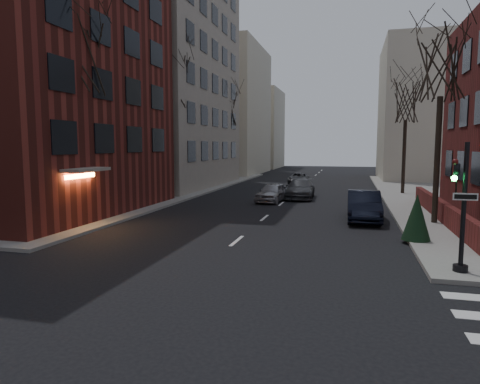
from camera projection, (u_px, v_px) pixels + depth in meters
name	position (u px, v px, depth m)	size (l,w,h in m)	color
sidewalk_far_left	(4.00, 185.00, 42.74)	(44.00, 44.00, 0.15)	gray
building_left_brick	(5.00, 62.00, 25.41)	(15.00, 15.00, 18.00)	maroon
building_left_tan	(128.00, 44.00, 42.08)	(18.00, 18.00, 28.00)	gray
low_wall_right	(441.00, 210.00, 22.52)	(0.35, 16.00, 1.00)	maroon
building_distant_la	(214.00, 111.00, 62.33)	(14.00, 16.00, 18.00)	#BDB4A0
building_distant_ra	(444.00, 112.00, 50.13)	(14.00, 14.00, 16.00)	#BDB4A0
building_distant_lb	(253.00, 129.00, 78.40)	(10.00, 12.00, 14.00)	#BDB4A0
traffic_signal	(461.00, 215.00, 13.10)	(0.76, 0.44, 4.00)	black
tree_left_a	(77.00, 57.00, 21.39)	(4.18, 4.18, 10.26)	#2D231C
tree_left_b	(173.00, 82.00, 32.89)	(4.40, 4.40, 10.80)	#2D231C
tree_left_c	(225.00, 109.00, 46.45)	(3.96, 3.96, 9.72)	#2D231C
tree_right_a	(442.00, 64.00, 20.89)	(3.96, 3.96, 9.72)	#2D231C
tree_right_b	(406.00, 101.00, 34.41)	(3.74, 3.74, 9.18)	#2D231C
streetlamp_near	(159.00, 143.00, 29.39)	(0.36, 0.36, 6.28)	black
streetlamp_far	(235.00, 144.00, 48.64)	(0.36, 0.36, 6.28)	black
parked_sedan	(364.00, 206.00, 23.04)	(1.69, 4.86, 1.60)	black
car_lane_silver	(272.00, 192.00, 30.73)	(1.61, 4.01, 1.36)	#A4A4AA
car_lane_gray	(300.00, 189.00, 32.80)	(2.07, 5.10, 1.48)	#3B3C40
car_lane_far	(298.00, 178.00, 45.79)	(1.86, 4.04, 1.12)	#38383C
sandwich_board	(411.00, 223.00, 19.20)	(0.37, 0.51, 0.82)	white
evergreen_shrub	(417.00, 217.00, 17.59)	(1.15, 1.15, 1.92)	black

